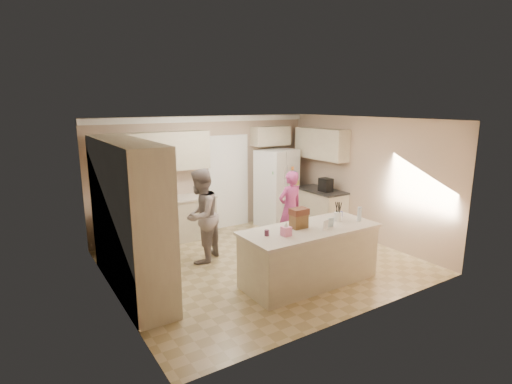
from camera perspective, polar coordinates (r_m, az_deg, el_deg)
floor at (r=7.49m, az=0.81°, el=-10.04°), size 5.20×4.60×0.02m
ceiling at (r=6.92m, az=0.87°, el=10.41°), size 5.20×4.60×0.02m
wall_back at (r=9.07m, az=-7.21°, el=2.52°), size 5.20×0.02×2.60m
wall_front at (r=5.38m, az=14.53°, el=-4.85°), size 5.20×0.02×2.60m
wall_left at (r=6.10m, az=-20.13°, el=-3.15°), size 0.02×4.60×2.60m
wall_right at (r=8.77m, az=15.24°, el=1.83°), size 0.02×4.60×2.60m
crown_back at (r=8.89m, az=-7.29°, el=10.30°), size 5.20×0.08×0.12m
pantry_bank at (r=6.39m, az=-17.74°, el=-3.44°), size 0.60×2.60×2.35m
back_base_cab at (r=8.57m, az=-13.13°, el=-4.23°), size 2.20×0.60×0.88m
back_countertop at (r=8.44m, az=-13.26°, el=-1.26°), size 2.24×0.63×0.04m
back_upper_cab at (r=8.39m, az=-13.92°, el=5.58°), size 2.20×0.35×0.80m
doorway_opening at (r=9.33m, az=-4.04°, el=1.32°), size 0.90×0.06×2.10m
doorway_casing at (r=9.30m, az=-3.94°, el=1.28°), size 1.02×0.03×2.22m
wall_frame_upper at (r=9.00m, az=-7.03°, el=4.06°), size 0.15×0.02×0.20m
wall_frame_lower at (r=9.05m, az=-6.98°, el=2.37°), size 0.15×0.02×0.20m
refrigerator at (r=9.57m, az=2.98°, el=0.70°), size 1.06×0.92×1.80m
fridge_seam at (r=9.29m, az=4.25°, el=0.31°), size 0.02×0.02×1.78m
fridge_dispenser at (r=9.10m, az=3.20°, el=1.68°), size 0.22×0.03×0.35m
fridge_handle_l at (r=9.22m, az=4.07°, el=1.17°), size 0.02×0.02×0.85m
fridge_handle_r at (r=9.28m, az=4.57°, el=1.24°), size 0.02×0.02×0.85m
over_fridge_cab at (r=9.63m, az=2.13°, el=8.00°), size 0.95×0.35×0.45m
right_base_cab at (r=9.44m, az=9.19°, el=-2.50°), size 0.60×1.20×0.88m
right_countertop at (r=9.32m, az=9.25°, el=0.23°), size 0.63×1.24×0.04m
right_upper_cab at (r=9.39m, az=9.28°, el=6.81°), size 0.35×1.50×0.70m
coffee_maker at (r=9.12m, az=9.93°, el=1.01°), size 0.22×0.28×0.30m
island_base at (r=6.62m, az=7.59°, el=-9.10°), size 2.20×0.90×0.88m
island_top at (r=6.46m, az=7.71°, el=-5.31°), size 2.28×0.96×0.05m
utensil_crock at (r=6.89m, az=11.61°, el=-3.45°), size 0.13×0.13×0.15m
tissue_box at (r=6.03m, az=4.33°, el=-5.60°), size 0.13×0.13×0.14m
tissue_plume at (r=6.00m, az=4.35°, el=-4.60°), size 0.08×0.08×0.08m
dollhouse_body at (r=6.40m, az=6.14°, el=-4.17°), size 0.26×0.18×0.22m
dollhouse_roof at (r=6.36m, az=6.17°, el=-2.79°), size 0.28×0.20×0.10m
jam_jar at (r=6.02m, az=1.55°, el=-5.86°), size 0.07×0.07×0.09m
greeting_card_a at (r=6.38m, az=9.93°, el=-4.62°), size 0.12×0.06×0.16m
greeting_card_b at (r=6.52m, az=10.61°, el=-4.29°), size 0.12×0.05×0.16m
water_bottle at (r=6.95m, az=14.56°, el=-3.07°), size 0.07×0.07×0.24m
shaker_salt at (r=7.13m, az=11.64°, el=-3.15°), size 0.05×0.05×0.09m
shaker_pepper at (r=7.18m, az=12.05°, el=-3.07°), size 0.05×0.05×0.09m
teen_boy at (r=7.34m, az=-7.90°, el=-3.41°), size 1.07×1.04×1.73m
teen_girl at (r=8.20m, az=4.89°, el=-2.31°), size 0.57×0.39×1.54m
fridge_magnets at (r=9.28m, az=4.28°, el=0.30°), size 0.76×0.02×1.44m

